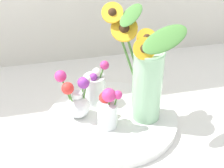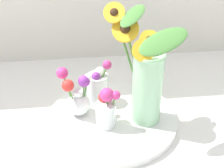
{
  "view_description": "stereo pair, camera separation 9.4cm",
  "coord_description": "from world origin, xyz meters",
  "px_view_note": "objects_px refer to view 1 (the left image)",
  "views": [
    {
      "loc": [
        -0.21,
        -0.72,
        0.65
      ],
      "look_at": [
        -0.03,
        0.06,
        0.15
      ],
      "focal_mm": 50.0,
      "sensor_mm": 36.0,
      "label": 1
    },
    {
      "loc": [
        -0.12,
        -0.74,
        0.65
      ],
      "look_at": [
        -0.03,
        0.06,
        0.15
      ],
      "focal_mm": 50.0,
      "sensor_mm": 36.0,
      "label": 2
    }
  ],
  "objects_px": {
    "mason_jar_sunflowers": "(146,77)",
    "vase_small_back": "(95,87)",
    "serving_tray": "(112,119)",
    "vase_small_center": "(108,109)",
    "vase_bulb_right": "(77,99)"
  },
  "relations": [
    {
      "from": "mason_jar_sunflowers",
      "to": "vase_small_back",
      "type": "xyz_separation_m",
      "value": [
        -0.14,
        0.11,
        -0.09
      ]
    },
    {
      "from": "mason_jar_sunflowers",
      "to": "vase_small_back",
      "type": "height_order",
      "value": "mason_jar_sunflowers"
    },
    {
      "from": "vase_bulb_right",
      "to": "vase_small_back",
      "type": "relative_size",
      "value": 0.97
    },
    {
      "from": "vase_small_back",
      "to": "vase_bulb_right",
      "type": "bearing_deg",
      "value": -137.4
    },
    {
      "from": "serving_tray",
      "to": "vase_small_center",
      "type": "height_order",
      "value": "vase_small_center"
    },
    {
      "from": "serving_tray",
      "to": "mason_jar_sunflowers",
      "type": "bearing_deg",
      "value": -11.92
    },
    {
      "from": "serving_tray",
      "to": "vase_bulb_right",
      "type": "relative_size",
      "value": 2.63
    },
    {
      "from": "serving_tray",
      "to": "mason_jar_sunflowers",
      "type": "distance_m",
      "value": 0.19
    },
    {
      "from": "vase_small_back",
      "to": "vase_small_center",
      "type": "bearing_deg",
      "value": -84.08
    },
    {
      "from": "vase_bulb_right",
      "to": "vase_small_back",
      "type": "distance_m",
      "value": 0.1
    },
    {
      "from": "serving_tray",
      "to": "vase_small_back",
      "type": "relative_size",
      "value": 2.55
    },
    {
      "from": "mason_jar_sunflowers",
      "to": "serving_tray",
      "type": "bearing_deg",
      "value": 168.08
    },
    {
      "from": "vase_small_center",
      "to": "vase_bulb_right",
      "type": "height_order",
      "value": "vase_bulb_right"
    },
    {
      "from": "vase_small_back",
      "to": "serving_tray",
      "type": "bearing_deg",
      "value": -68.42
    },
    {
      "from": "serving_tray",
      "to": "vase_small_back",
      "type": "bearing_deg",
      "value": 111.58
    }
  ]
}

